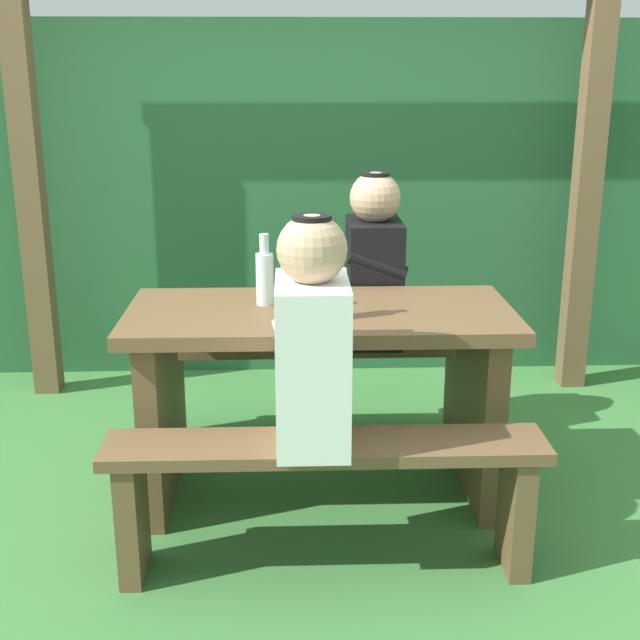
# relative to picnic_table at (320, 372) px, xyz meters

# --- Properties ---
(ground_plane) EXTENTS (12.00, 12.00, 0.00)m
(ground_plane) POSITION_rel_picnic_table_xyz_m (0.00, 0.00, -0.51)
(ground_plane) COLOR #3B7737
(hedge_backdrop) EXTENTS (6.40, 0.69, 1.82)m
(hedge_backdrop) POSITION_rel_picnic_table_xyz_m (0.00, 1.76, 0.40)
(hedge_backdrop) COLOR #285B34
(hedge_backdrop) RESTS_ON ground_plane
(pergola_post_left) EXTENTS (0.12, 0.12, 1.94)m
(pergola_post_left) POSITION_rel_picnic_table_xyz_m (-1.35, 1.15, 0.46)
(pergola_post_left) COLOR brown
(pergola_post_left) RESTS_ON ground_plane
(pergola_post_right) EXTENTS (0.12, 0.12, 1.94)m
(pergola_post_right) POSITION_rel_picnic_table_xyz_m (1.35, 1.15, 0.46)
(pergola_post_right) COLOR brown
(pergola_post_right) RESTS_ON ground_plane
(picnic_table) EXTENTS (1.40, 0.64, 0.75)m
(picnic_table) POSITION_rel_picnic_table_xyz_m (0.00, 0.00, 0.00)
(picnic_table) COLOR brown
(picnic_table) RESTS_ON ground_plane
(bench_near) EXTENTS (1.40, 0.24, 0.46)m
(bench_near) POSITION_rel_picnic_table_xyz_m (0.00, -0.51, -0.18)
(bench_near) COLOR brown
(bench_near) RESTS_ON ground_plane
(bench_far) EXTENTS (1.40, 0.24, 0.46)m
(bench_far) POSITION_rel_picnic_table_xyz_m (0.00, 0.51, -0.18)
(bench_far) COLOR brown
(bench_far) RESTS_ON ground_plane
(person_white_shirt) EXTENTS (0.25, 0.35, 0.72)m
(person_white_shirt) POSITION_rel_picnic_table_xyz_m (-0.04, -0.50, 0.28)
(person_white_shirt) COLOR white
(person_white_shirt) RESTS_ON bench_near
(person_black_coat) EXTENTS (0.25, 0.35, 0.72)m
(person_black_coat) POSITION_rel_picnic_table_xyz_m (0.24, 0.50, 0.28)
(person_black_coat) COLOR black
(person_black_coat) RESTS_ON bench_far
(drinking_glass) EXTENTS (0.07, 0.07, 0.08)m
(drinking_glass) POSITION_rel_picnic_table_xyz_m (-0.06, 0.09, 0.28)
(drinking_glass) COLOR silver
(drinking_glass) RESTS_ON picnic_table
(bottle_left) EXTENTS (0.07, 0.07, 0.26)m
(bottle_left) POSITION_rel_picnic_table_xyz_m (-0.20, 0.07, 0.35)
(bottle_left) COLOR silver
(bottle_left) RESTS_ON picnic_table
(bottle_right) EXTENTS (0.06, 0.06, 0.24)m
(bottle_right) POSITION_rel_picnic_table_xyz_m (-0.11, 0.00, 0.34)
(bottle_right) COLOR silver
(bottle_right) RESTS_ON picnic_table
(bottle_center) EXTENTS (0.07, 0.07, 0.24)m
(bottle_center) POSITION_rel_picnic_table_xyz_m (0.06, -0.12, 0.34)
(bottle_center) COLOR silver
(bottle_center) RESTS_ON picnic_table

